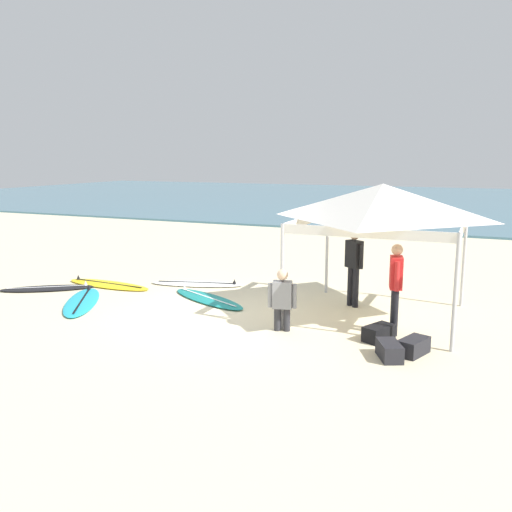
# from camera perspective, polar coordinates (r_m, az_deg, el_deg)

# --- Properties ---
(ground_plane) EXTENTS (80.00, 80.00, 0.00)m
(ground_plane) POSITION_cam_1_polar(r_m,az_deg,el_deg) (11.49, -3.23, -6.17)
(ground_plane) COLOR beige
(sea) EXTENTS (80.00, 36.00, 0.10)m
(sea) POSITION_cam_1_polar(r_m,az_deg,el_deg) (41.93, 16.46, 5.62)
(sea) COLOR teal
(sea) RESTS_ON ground
(canopy_tent) EXTENTS (3.22, 3.22, 2.75)m
(canopy_tent) POSITION_cam_1_polar(r_m,az_deg,el_deg) (11.16, 13.17, 5.57)
(canopy_tent) COLOR #B7B7BC
(canopy_tent) RESTS_ON ground
(surfboard_yellow) EXTENTS (2.57, 0.85, 0.19)m
(surfboard_yellow) POSITION_cam_1_polar(r_m,az_deg,el_deg) (14.46, -15.31, -2.90)
(surfboard_yellow) COLOR yellow
(surfboard_yellow) RESTS_ON ground
(surfboard_black) EXTENTS (2.21, 1.76, 0.19)m
(surfboard_black) POSITION_cam_1_polar(r_m,az_deg,el_deg) (14.52, -21.08, -3.18)
(surfboard_black) COLOR black
(surfboard_black) RESTS_ON ground
(surfboard_white) EXTENTS (2.50, 1.25, 0.19)m
(surfboard_white) POSITION_cam_1_polar(r_m,az_deg,el_deg) (14.11, -6.21, -2.91)
(surfboard_white) COLOR white
(surfboard_white) RESTS_ON ground
(surfboard_teal) EXTENTS (2.48, 1.67, 0.19)m
(surfboard_teal) POSITION_cam_1_polar(r_m,az_deg,el_deg) (12.62, -5.09, -4.50)
(surfboard_teal) COLOR #19847F
(surfboard_teal) RESTS_ON ground
(surfboard_cyan) EXTENTS (1.92, 2.53, 0.19)m
(surfboard_cyan) POSITION_cam_1_polar(r_m,az_deg,el_deg) (12.95, -17.86, -4.59)
(surfboard_cyan) COLOR #23B2CC
(surfboard_cyan) RESTS_ON ground
(person_black) EXTENTS (0.46, 0.39, 1.71)m
(person_black) POSITION_cam_1_polar(r_m,az_deg,el_deg) (12.05, 10.27, -0.70)
(person_black) COLOR black
(person_black) RESTS_ON ground
(person_red) EXTENTS (0.30, 0.54, 1.71)m
(person_red) POSITION_cam_1_polar(r_m,az_deg,el_deg) (10.32, 14.50, -2.74)
(person_red) COLOR black
(person_red) RESTS_ON ground
(person_grey) EXTENTS (0.54, 0.30, 1.20)m
(person_grey) POSITION_cam_1_polar(r_m,az_deg,el_deg) (10.28, 2.79, -4.38)
(person_grey) COLOR #2D2D33
(person_grey) RESTS_ON ground
(gear_bag_near_tent) EXTENTS (0.55, 0.68, 0.28)m
(gear_bag_near_tent) POSITION_cam_1_polar(r_m,az_deg,el_deg) (10.13, 12.79, -7.91)
(gear_bag_near_tent) COLOR black
(gear_bag_near_tent) RESTS_ON ground
(gear_bag_by_pole) EXTENTS (0.55, 0.68, 0.28)m
(gear_bag_by_pole) POSITION_cam_1_polar(r_m,az_deg,el_deg) (9.29, 13.88, -9.65)
(gear_bag_by_pole) COLOR #232328
(gear_bag_by_pole) RESTS_ON ground
(gear_bag_on_sand) EXTENTS (0.51, 0.67, 0.28)m
(gear_bag_on_sand) POSITION_cam_1_polar(r_m,az_deg,el_deg) (9.59, 16.28, -9.13)
(gear_bag_on_sand) COLOR #232328
(gear_bag_on_sand) RESTS_ON ground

